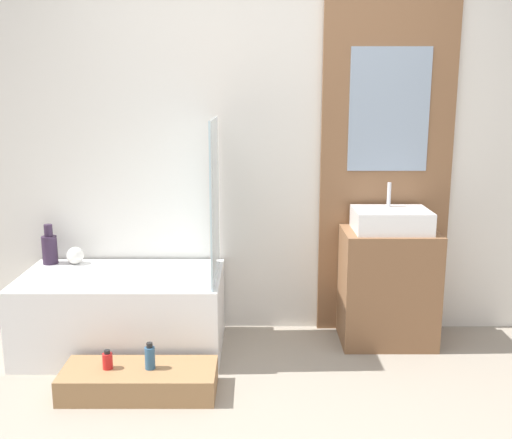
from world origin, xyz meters
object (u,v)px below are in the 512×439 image
object	(u,v)px
bathtub	(122,312)
sink	(390,220)
vase_tall_dark	(48,248)
bottle_soap_secondary	(149,357)
vase_round_light	(74,256)
bottle_soap_primary	(106,360)
wooden_step_bench	(138,381)

from	to	relation	value
bathtub	sink	xyz separation A→B (m)	(1.66, 0.12, 0.56)
bathtub	vase_tall_dark	distance (m)	0.67
sink	vase_tall_dark	size ratio (longest dim) A/B	1.78
vase_tall_dark	bottle_soap_secondary	size ratio (longest dim) A/B	1.78
vase_tall_dark	vase_round_light	distance (m)	0.17
bottle_soap_primary	bottle_soap_secondary	bearing A→B (deg)	0.00
vase_round_light	wooden_step_bench	bearing A→B (deg)	-55.35
vase_round_light	bottle_soap_primary	distance (m)	0.95
sink	vase_round_light	world-z (taller)	sink
bottle_soap_secondary	sink	bearing A→B (deg)	25.79
sink	bottle_soap_secondary	world-z (taller)	sink
sink	bottle_soap_primary	world-z (taller)	sink
bathtub	vase_tall_dark	xyz separation A→B (m)	(-0.51, 0.25, 0.35)
wooden_step_bench	bottle_soap_primary	bearing A→B (deg)	180.00
sink	vase_tall_dark	distance (m)	2.19
wooden_step_bench	sink	xyz separation A→B (m)	(1.46, 0.68, 0.73)
wooden_step_bench	sink	world-z (taller)	sink
sink	vase_tall_dark	bearing A→B (deg)	176.79
bathtub	vase_tall_dark	world-z (taller)	vase_tall_dark
bathtub	vase_tall_dark	size ratio (longest dim) A/B	4.70
bottle_soap_primary	vase_tall_dark	bearing A→B (deg)	124.43
bathtub	vase_tall_dark	bearing A→B (deg)	154.30
bathtub	vase_round_light	bearing A→B (deg)	145.41
bathtub	wooden_step_bench	bearing A→B (deg)	-70.09
bathtub	bottle_soap_primary	world-z (taller)	bathtub
bathtub	bottle_soap_secondary	xyz separation A→B (m)	(0.26, -0.55, -0.04)
bathtub	bottle_soap_secondary	distance (m)	0.61
vase_round_light	bottle_soap_primary	bearing A→B (deg)	-64.19
wooden_step_bench	vase_tall_dark	bearing A→B (deg)	131.70
bathtub	vase_round_light	world-z (taller)	vase_round_light
sink	bottle_soap_secondary	distance (m)	1.66
bottle_soap_secondary	bathtub	bearing A→B (deg)	115.34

